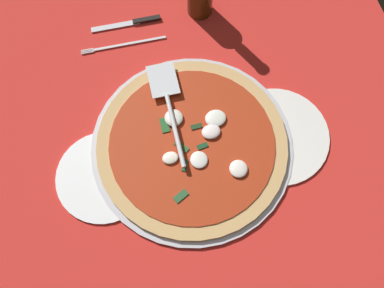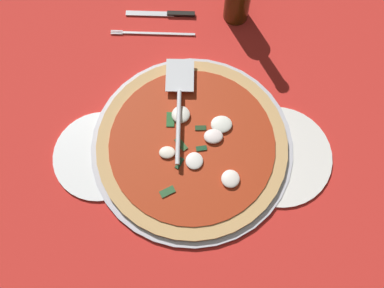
% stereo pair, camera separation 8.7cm
% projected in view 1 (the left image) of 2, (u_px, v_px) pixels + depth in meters
% --- Properties ---
extents(ground_plane, '(1.10, 1.10, 0.01)m').
position_uv_depth(ground_plane, '(203.00, 154.00, 1.00)').
color(ground_plane, red).
extents(pizza_pan, '(0.45, 0.45, 0.01)m').
position_uv_depth(pizza_pan, '(192.00, 147.00, 1.00)').
color(pizza_pan, '#B9B8C4').
rests_on(pizza_pan, ground_plane).
extents(dinner_plate_left, '(0.21, 0.21, 0.01)m').
position_uv_depth(dinner_plate_left, '(104.00, 177.00, 0.97)').
color(dinner_plate_left, white).
rests_on(dinner_plate_left, ground_plane).
extents(dinner_plate_right, '(0.24, 0.24, 0.01)m').
position_uv_depth(dinner_plate_right, '(277.00, 136.00, 1.01)').
color(dinner_plate_right, white).
rests_on(dinner_plate_right, ground_plane).
extents(pizza, '(0.43, 0.43, 0.03)m').
position_uv_depth(pizza, '(192.00, 144.00, 0.98)').
color(pizza, tan).
rests_on(pizza, pizza_pan).
extents(pizza_server, '(0.07, 0.26, 0.01)m').
position_uv_depth(pizza_server, '(169.00, 105.00, 0.99)').
color(pizza_server, silver).
rests_on(pizza_server, pizza).
extents(place_setting_far, '(0.22, 0.14, 0.01)m').
position_uv_depth(place_setting_far, '(128.00, 34.00, 1.11)').
color(place_setting_far, white).
rests_on(place_setting_far, ground_plane).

